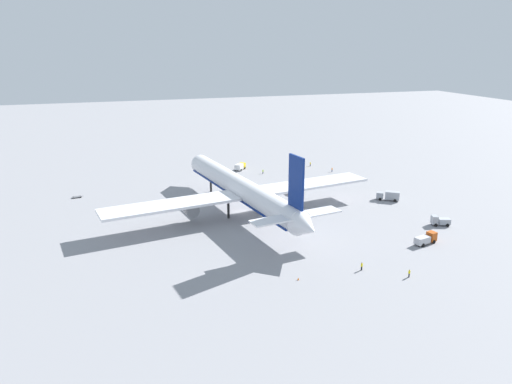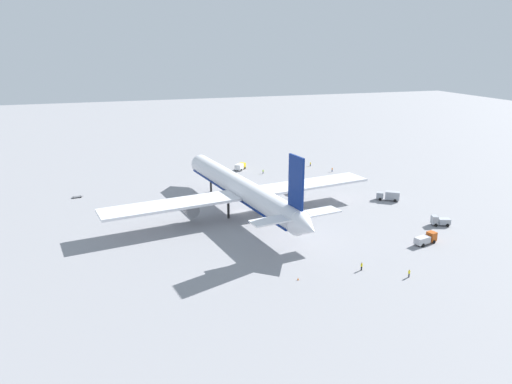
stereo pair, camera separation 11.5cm
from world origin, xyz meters
The scene contains 16 objects.
ground_plane centered at (0.00, 0.00, 0.00)m, with size 600.00×600.00×0.00m, color gray.
airliner centered at (-1.36, -0.16, 7.14)m, with size 75.11×79.94×22.68m.
service_truck_0 centered at (-3.84, -46.81, 1.58)m, with size 5.69×6.86×2.92m.
service_truck_1 centered at (-26.76, -47.85, 1.32)m, with size 3.64×5.26×2.72m.
service_truck_2 centered at (46.55, -13.40, 1.40)m, with size 5.69×5.34×2.48m.
service_truck_3 centered at (-36.17, -36.47, 1.34)m, with size 3.47×6.49×2.65m.
service_van centered at (43.47, -36.32, 1.03)m, with size 4.29×2.28×1.97m.
baggage_cart_0 centered at (28.76, 45.40, 0.27)m, with size 1.91×3.45×0.40m.
ground_worker_0 centered at (38.35, -32.26, 0.84)m, with size 0.56×0.56×1.65m.
ground_worker_1 centered at (43.87, -41.63, 0.85)m, with size 0.50×0.50×1.67m.
ground_worker_2 centered at (33.11, -45.83, 0.85)m, with size 0.52×0.52×1.67m.
ground_worker_3 centered at (38.57, -19.98, 0.83)m, with size 0.52×0.52×1.63m.
ground_worker_4 centered at (-49.95, -22.19, 0.86)m, with size 0.52×0.52×1.70m.
ground_worker_5 centered at (-44.04, -14.42, 0.92)m, with size 0.49×0.49×1.79m.
traffic_cone_0 centered at (-44.05, 0.26, 0.28)m, with size 0.36×0.36×0.55m, color orange.
traffic_cone_1 centered at (26.68, -36.72, 0.28)m, with size 0.36×0.36×0.55m, color orange.
Camera 1 is at (-126.31, 35.95, 46.51)m, focal length 33.78 mm.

